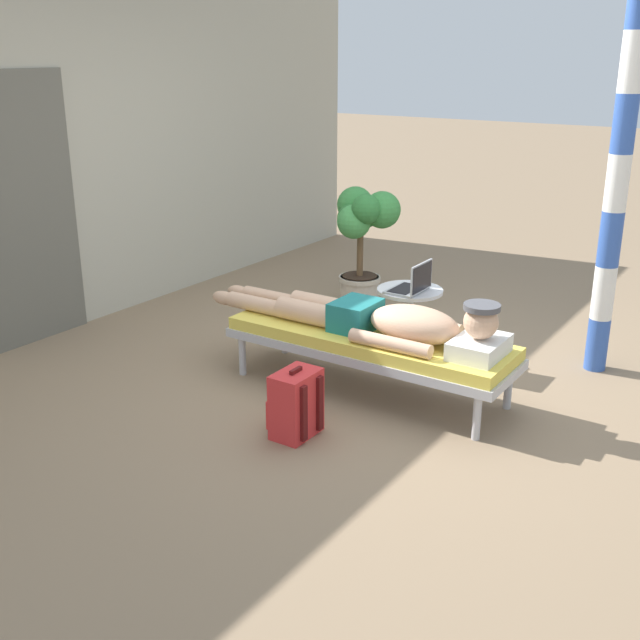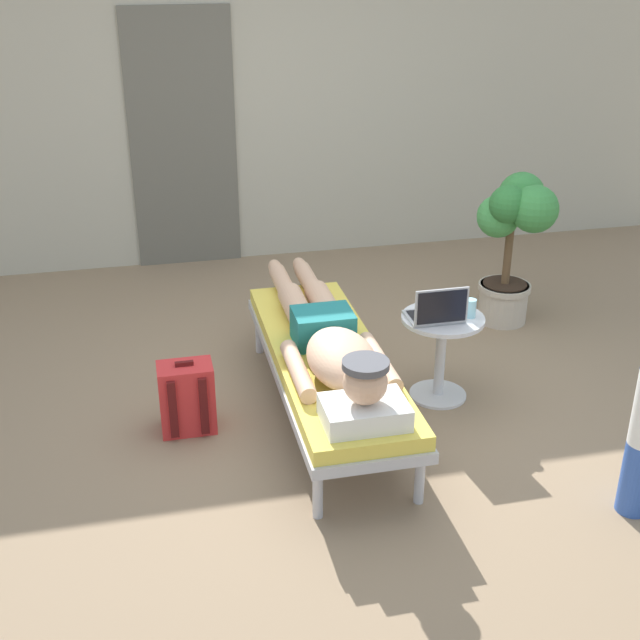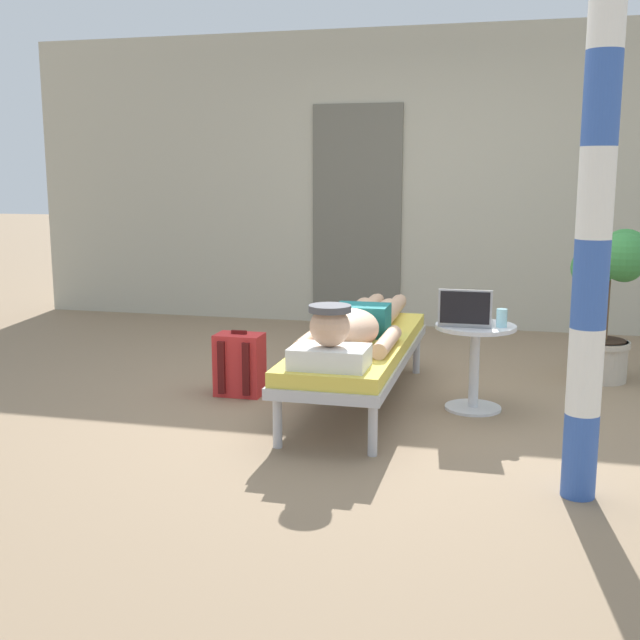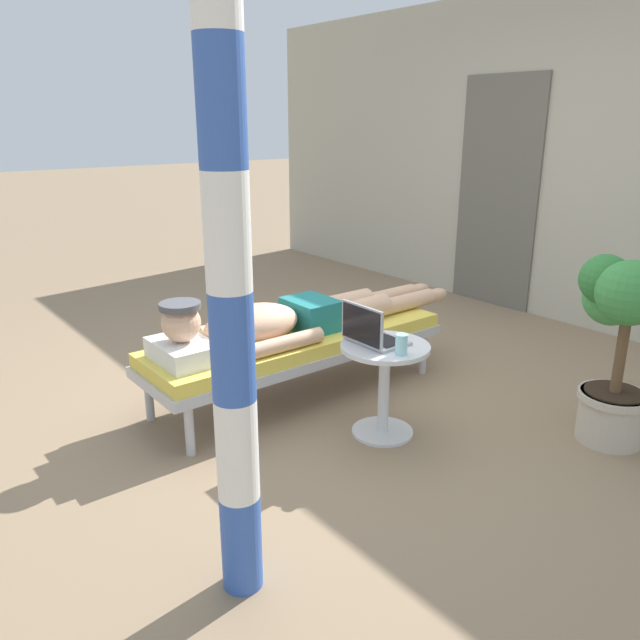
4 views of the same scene
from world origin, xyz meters
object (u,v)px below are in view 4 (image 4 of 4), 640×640
Objects in this scene: laptop at (371,333)px; porch_post at (227,232)px; person_reclining at (285,320)px; drink_glass at (401,344)px; backpack at (238,332)px; potted_plant at (630,319)px; lounge_chair at (297,343)px; side_table at (384,374)px.

porch_post reaches higher than laptop.
drink_glass is (0.85, 0.13, 0.06)m from person_reclining.
drink_glass is at bearing 8.52° from person_reclining.
person_reclining reaches higher than backpack.
laptop is 0.12× the size of porch_post.
potted_plant is (0.69, 0.94, 0.12)m from drink_glass.
drink_glass is 1.68m from backpack.
lounge_chair is at bearing 136.65° from porch_post.
potted_plant is at bearing 32.31° from lounge_chair.
side_table reaches higher than backpack.
side_table is at bearing -132.90° from potted_plant.
laptop reaches higher than person_reclining.
laptop is (-0.06, -0.05, 0.23)m from side_table.
side_table is 4.85× the size of drink_glass.
person_reclining is at bearing -167.02° from side_table.
potted_plant is (2.32, 0.93, 0.50)m from backpack.
porch_post reaches higher than potted_plant.
potted_plant is (1.54, 1.06, 0.18)m from person_reclining.
lounge_chair is 0.80m from backpack.
laptop is (0.64, 0.11, 0.06)m from person_reclining.
laptop is at bearing -133.29° from potted_plant.
laptop is 1.52m from porch_post.
backpack is (-0.79, 0.04, -0.15)m from lounge_chair.
drink_glass reaches higher than lounge_chair.
porch_post is at bearing -30.79° from backpack.
person_reclining is at bearing -170.25° from laptop.
potted_plant reaches higher than drink_glass.
person_reclining is at bearing -145.33° from potted_plant.
potted_plant is (1.54, 0.97, 0.35)m from lounge_chair.
laptop is at bearing -175.28° from drink_glass.
potted_plant is at bearing 46.71° from laptop.
laptop is at bearing -139.48° from side_table.
porch_post is at bearing -43.35° from lounge_chair.
drink_glass is at bearing -0.14° from backpack.
lounge_chair is at bearing 90.00° from person_reclining.
porch_post is at bearing -66.71° from side_table.
laptop is 2.88× the size of drink_glass.
drink_glass is at bearing -126.33° from potted_plant.
laptop is (0.64, 0.02, 0.24)m from lounge_chair.
porch_post reaches higher than lounge_chair.
porch_post is (1.23, -1.07, 0.81)m from person_reclining.
drink_glass is at bearing 2.43° from lounge_chair.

